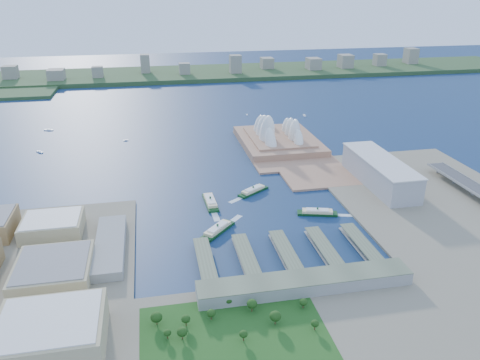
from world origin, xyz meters
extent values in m
plane|color=#0D1940|center=(0.00, 0.00, 0.00)|extent=(3000.00, 3000.00, 0.00)
cube|color=gray|center=(-250.00, -105.00, 1.50)|extent=(220.00, 390.00, 3.00)
cube|color=gray|center=(0.00, -210.00, 1.50)|extent=(720.00, 180.00, 3.00)
cube|color=gray|center=(240.00, -50.00, 1.50)|extent=(240.00, 500.00, 3.00)
cube|color=#A17358|center=(107.50, 260.00, 1.50)|extent=(135.00, 220.00, 3.00)
cube|color=#2D4926|center=(0.00, 980.00, 6.00)|extent=(2200.00, 260.00, 12.00)
cube|color=#99999F|center=(195.00, 80.00, 20.50)|extent=(45.00, 155.00, 35.00)
cube|color=gray|center=(15.00, -135.00, 9.00)|extent=(200.00, 28.00, 12.00)
camera|label=1|loc=(-113.43, -474.95, 263.01)|focal=35.00mm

